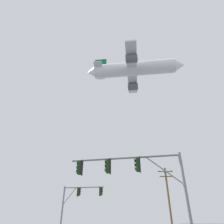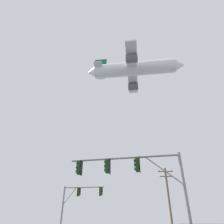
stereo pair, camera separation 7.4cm
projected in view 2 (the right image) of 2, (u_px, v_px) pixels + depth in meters
name	position (u px, v px, depth m)	size (l,w,h in m)	color
signal_pole_near	(134.00, 174.00, 13.25)	(7.45, 1.57, 5.82)	gray
signal_pole_far	(77.00, 199.00, 23.96)	(5.01, 0.84, 5.89)	gray
utility_pole	(169.00, 199.00, 27.38)	(2.20, 0.28, 9.04)	brown
airplane	(134.00, 69.00, 54.59)	(26.52, 20.49, 7.22)	white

